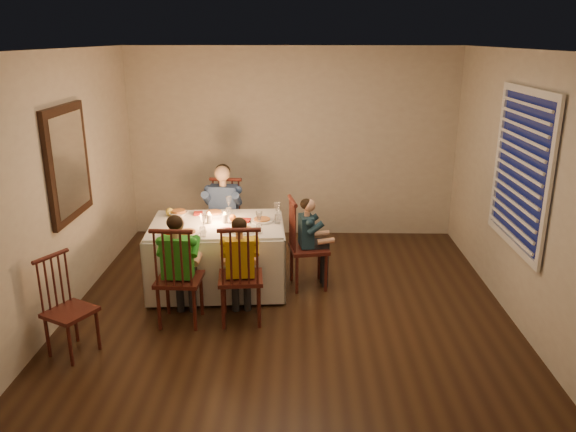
{
  "coord_description": "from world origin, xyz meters",
  "views": [
    {
      "loc": [
        0.11,
        -5.16,
        2.71
      ],
      "look_at": [
        -0.01,
        0.15,
        1.01
      ],
      "focal_mm": 35.0,
      "sensor_mm": 36.0,
      "label": 1
    }
  ],
  "objects_px": {
    "chair_extra": "(76,353)",
    "child_green": "(182,322)",
    "child_teal": "(308,286)",
    "dining_table": "(217,242)",
    "chair_near_right": "(242,320)",
    "adult": "(225,261)",
    "chair_end": "(308,286)",
    "chair_adult": "(225,261)",
    "serving_bowl": "(179,214)",
    "chair_near_left": "(182,322)",
    "child_yellow": "(242,320)"
  },
  "relations": [
    {
      "from": "chair_extra",
      "to": "child_green",
      "type": "bearing_deg",
      "value": -26.5
    },
    {
      "from": "child_teal",
      "to": "dining_table",
      "type": "bearing_deg",
      "value": 82.51
    },
    {
      "from": "chair_near_right",
      "to": "adult",
      "type": "bearing_deg",
      "value": -82.28
    },
    {
      "from": "adult",
      "to": "chair_end",
      "type": "bearing_deg",
      "value": -30.19
    },
    {
      "from": "chair_adult",
      "to": "chair_extra",
      "type": "bearing_deg",
      "value": -111.78
    },
    {
      "from": "adult",
      "to": "serving_bowl",
      "type": "height_order",
      "value": "serving_bowl"
    },
    {
      "from": "serving_bowl",
      "to": "child_teal",
      "type": "bearing_deg",
      "value": -7.55
    },
    {
      "from": "chair_end",
      "to": "chair_extra",
      "type": "xyz_separation_m",
      "value": [
        -2.11,
        -1.47,
        0.0
      ]
    },
    {
      "from": "chair_adult",
      "to": "chair_near_right",
      "type": "height_order",
      "value": "same"
    },
    {
      "from": "adult",
      "to": "chair_near_right",
      "type": "bearing_deg",
      "value": -72.36
    },
    {
      "from": "chair_near_left",
      "to": "child_teal",
      "type": "xyz_separation_m",
      "value": [
        1.27,
        0.87,
        0.0
      ]
    },
    {
      "from": "chair_near_right",
      "to": "adult",
      "type": "distance_m",
      "value": 1.58
    },
    {
      "from": "chair_extra",
      "to": "child_teal",
      "type": "height_order",
      "value": "child_teal"
    },
    {
      "from": "dining_table",
      "to": "child_green",
      "type": "height_order",
      "value": "dining_table"
    },
    {
      "from": "chair_end",
      "to": "adult",
      "type": "relative_size",
      "value": 0.84
    },
    {
      "from": "chair_near_left",
      "to": "chair_end",
      "type": "height_order",
      "value": "same"
    },
    {
      "from": "chair_adult",
      "to": "child_green",
      "type": "height_order",
      "value": "child_green"
    },
    {
      "from": "chair_near_right",
      "to": "chair_end",
      "type": "height_order",
      "value": "same"
    },
    {
      "from": "chair_near_left",
      "to": "child_yellow",
      "type": "bearing_deg",
      "value": -173.29
    },
    {
      "from": "chair_near_left",
      "to": "child_yellow",
      "type": "xyz_separation_m",
      "value": [
        0.59,
        0.05,
        0.0
      ]
    },
    {
      "from": "chair_end",
      "to": "chair_adult",
      "type": "bearing_deg",
      "value": 44.92
    },
    {
      "from": "chair_adult",
      "to": "serving_bowl",
      "type": "xyz_separation_m",
      "value": [
        -0.44,
        -0.52,
        0.79
      ]
    },
    {
      "from": "chair_extra",
      "to": "serving_bowl",
      "type": "height_order",
      "value": "serving_bowl"
    },
    {
      "from": "chair_near_right",
      "to": "child_green",
      "type": "distance_m",
      "value": 0.59
    },
    {
      "from": "chair_extra",
      "to": "adult",
      "type": "xyz_separation_m",
      "value": [
        1.07,
        2.18,
        0.0
      ]
    },
    {
      "from": "chair_near_left",
      "to": "serving_bowl",
      "type": "xyz_separation_m",
      "value": [
        -0.21,
        1.07,
        0.79
      ]
    },
    {
      "from": "dining_table",
      "to": "chair_adult",
      "type": "xyz_separation_m",
      "value": [
        -0.03,
        0.77,
        -0.54
      ]
    },
    {
      "from": "chair_end",
      "to": "chair_near_right",
      "type": "bearing_deg",
      "value": 130.06
    },
    {
      "from": "child_green",
      "to": "serving_bowl",
      "type": "height_order",
      "value": "serving_bowl"
    },
    {
      "from": "child_green",
      "to": "child_yellow",
      "type": "height_order",
      "value": "child_green"
    },
    {
      "from": "dining_table",
      "to": "chair_near_left",
      "type": "distance_m",
      "value": 1.02
    },
    {
      "from": "dining_table",
      "to": "chair_near_right",
      "type": "xyz_separation_m",
      "value": [
        0.34,
        -0.77,
        -0.54
      ]
    },
    {
      "from": "child_green",
      "to": "adult",
      "type": "bearing_deg",
      "value": -96.25
    },
    {
      "from": "chair_adult",
      "to": "child_yellow",
      "type": "height_order",
      "value": "child_yellow"
    },
    {
      "from": "dining_table",
      "to": "adult",
      "type": "height_order",
      "value": "dining_table"
    },
    {
      "from": "dining_table",
      "to": "child_teal",
      "type": "distance_m",
      "value": 1.15
    },
    {
      "from": "chair_end",
      "to": "dining_table",
      "type": "bearing_deg",
      "value": 82.51
    },
    {
      "from": "chair_near_right",
      "to": "child_yellow",
      "type": "xyz_separation_m",
      "value": [
        0.0,
        0.0,
        0.0
      ]
    },
    {
      "from": "chair_near_right",
      "to": "child_teal",
      "type": "distance_m",
      "value": 1.07
    },
    {
      "from": "child_teal",
      "to": "serving_bowl",
      "type": "relative_size",
      "value": 5.17
    },
    {
      "from": "chair_extra",
      "to": "child_teal",
      "type": "relative_size",
      "value": 0.89
    },
    {
      "from": "chair_near_left",
      "to": "adult",
      "type": "xyz_separation_m",
      "value": [
        0.23,
        1.59,
        0.0
      ]
    },
    {
      "from": "chair_adult",
      "to": "chair_near_left",
      "type": "bearing_deg",
      "value": -93.85
    },
    {
      "from": "chair_end",
      "to": "chair_extra",
      "type": "relative_size",
      "value": 1.13
    },
    {
      "from": "chair_near_left",
      "to": "child_teal",
      "type": "relative_size",
      "value": 1.01
    },
    {
      "from": "child_green",
      "to": "dining_table",
      "type": "bearing_deg",
      "value": -105.48
    },
    {
      "from": "dining_table",
      "to": "chair_adult",
      "type": "bearing_deg",
      "value": 87.6
    },
    {
      "from": "chair_adult",
      "to": "adult",
      "type": "height_order",
      "value": "adult"
    },
    {
      "from": "dining_table",
      "to": "chair_extra",
      "type": "distance_m",
      "value": 1.87
    },
    {
      "from": "dining_table",
      "to": "chair_adult",
      "type": "relative_size",
      "value": 1.48
    }
  ]
}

